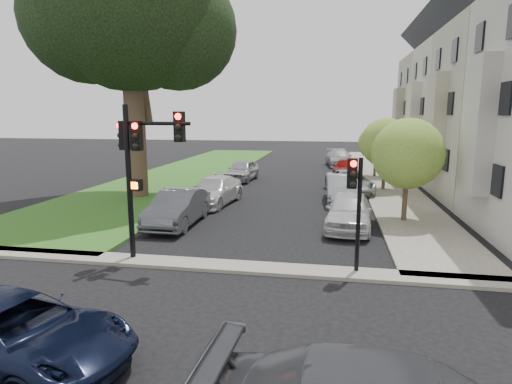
% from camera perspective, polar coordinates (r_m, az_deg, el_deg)
% --- Properties ---
extents(ground, '(140.00, 140.00, 0.00)m').
position_cam_1_polar(ground, '(12.30, -4.20, -13.39)').
color(ground, black).
rests_on(ground, ground).
extents(grass_strip, '(8.00, 44.00, 0.12)m').
position_cam_1_polar(grass_strip, '(37.18, -8.57, 2.65)').
color(grass_strip, '#35601B').
rests_on(grass_strip, ground).
extents(sidewalk_right, '(3.50, 44.00, 0.12)m').
position_cam_1_polar(sidewalk_right, '(35.46, 16.34, 1.98)').
color(sidewalk_right, slate).
rests_on(sidewalk_right, ground).
extents(sidewalk_cross, '(60.00, 1.00, 0.12)m').
position_cam_1_polar(sidewalk_cross, '(14.09, -2.17, -9.96)').
color(sidewalk_cross, slate).
rests_on(sidewalk_cross, ground).
extents(house_b, '(7.70, 7.55, 15.97)m').
position_cam_1_polar(house_b, '(28.17, 30.88, 12.95)').
color(house_b, tan).
rests_on(house_b, ground).
extents(house_c, '(7.70, 7.55, 15.97)m').
position_cam_1_polar(house_c, '(35.30, 26.55, 12.49)').
color(house_c, silver).
rests_on(house_c, ground).
extents(house_d, '(7.70, 7.55, 15.97)m').
position_cam_1_polar(house_d, '(42.56, 23.70, 12.15)').
color(house_d, '#AEA18F').
rests_on(house_d, ground).
extents(small_tree_a, '(3.20, 3.20, 4.80)m').
position_cam_1_polar(small_tree_a, '(20.53, 19.57, 4.83)').
color(small_tree_a, brown).
rests_on(small_tree_a, ground).
extents(small_tree_b, '(3.16, 3.16, 4.74)m').
position_cam_1_polar(small_tree_b, '(28.91, 16.87, 6.33)').
color(small_tree_b, brown).
rests_on(small_tree_b, ground).
extents(small_tree_c, '(2.75, 2.75, 4.12)m').
position_cam_1_polar(small_tree_c, '(34.91, 15.71, 6.31)').
color(small_tree_c, brown).
rests_on(small_tree_c, ground).
extents(traffic_signal_main, '(2.58, 0.67, 5.26)m').
position_cam_1_polar(traffic_signal_main, '(14.60, -15.22, 4.80)').
color(traffic_signal_main, black).
rests_on(traffic_signal_main, ground).
extents(traffic_signal_secondary, '(0.48, 0.39, 3.67)m').
position_cam_1_polar(traffic_signal_secondary, '(13.34, 13.10, -0.25)').
color(traffic_signal_secondary, black).
rests_on(traffic_signal_secondary, ground).
extents(car_cross_near, '(5.40, 3.22, 1.41)m').
position_cam_1_polar(car_cross_near, '(10.08, -29.69, -15.97)').
color(car_cross_near, black).
rests_on(car_cross_near, ground).
extents(car_parked_0, '(2.25, 4.82, 1.60)m').
position_cam_1_polar(car_parked_0, '(19.05, 12.28, -2.48)').
color(car_parked_0, silver).
rests_on(car_parked_0, ground).
extents(car_parked_1, '(1.79, 4.72, 1.54)m').
position_cam_1_polar(car_parked_1, '(24.77, 11.34, 0.41)').
color(car_parked_1, '#999BA0').
rests_on(car_parked_1, ground).
extents(car_parked_2, '(3.29, 5.54, 1.44)m').
position_cam_1_polar(car_parked_2, '(27.73, 12.35, 1.32)').
color(car_parked_2, '#999BA0').
rests_on(car_parked_2, ground).
extents(car_parked_3, '(2.37, 4.54, 1.47)m').
position_cam_1_polar(car_parked_3, '(35.28, 11.83, 3.25)').
color(car_parked_3, maroon).
rests_on(car_parked_3, ground).
extents(car_parked_4, '(2.90, 5.70, 1.58)m').
position_cam_1_polar(car_parked_4, '(42.00, 11.04, 4.45)').
color(car_parked_4, '#999BA0').
rests_on(car_parked_4, ground).
extents(car_parked_5, '(1.72, 4.88, 1.61)m').
position_cam_1_polar(car_parked_5, '(19.57, -10.38, -2.06)').
color(car_parked_5, '#3F4247').
rests_on(car_parked_5, ground).
extents(car_parked_6, '(2.72, 5.40, 1.51)m').
position_cam_1_polar(car_parked_6, '(23.89, -5.62, 0.17)').
color(car_parked_6, silver).
rests_on(car_parked_6, ground).
extents(car_parked_7, '(2.14, 4.70, 1.56)m').
position_cam_1_polar(car_parked_7, '(32.34, -1.88, 2.92)').
color(car_parked_7, '#999BA0').
rests_on(car_parked_7, ground).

